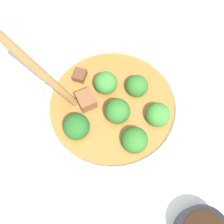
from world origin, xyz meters
TOP-DOWN VIEW (x-y plane):
  - ground_plane at (0.00, 0.00)m, footprint 4.00×4.00m
  - stew_bowl at (-0.00, -0.00)m, footprint 0.27×0.24m
  - empty_plate at (-0.12, 0.21)m, footprint 0.18×0.18m

SIDE VIEW (x-z plane):
  - ground_plane at x=0.00m, z-range 0.00..0.00m
  - empty_plate at x=-0.12m, z-range 0.00..0.02m
  - stew_bowl at x=0.00m, z-range -0.09..0.22m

